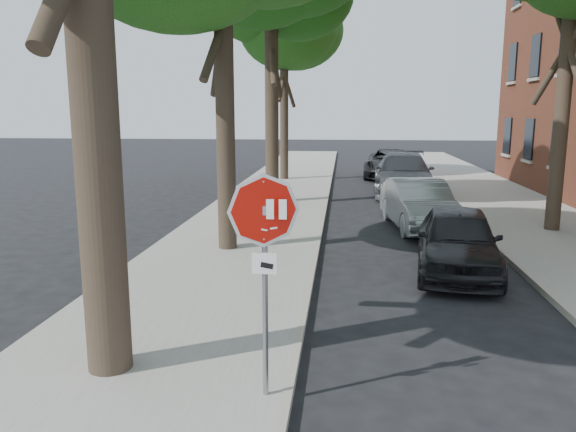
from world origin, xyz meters
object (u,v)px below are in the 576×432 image
Objects in this scene: car_b at (419,204)px; stop_sign at (264,243)px; tree_far at (284,27)px; car_c at (403,174)px; car_a at (458,240)px; car_d at (390,163)px.

stop_sign is at bearing -113.35° from car_b.
car_b is at bearing -64.82° from tree_far.
tree_far is at bearing 146.22° from car_c.
car_c is (3.30, 17.13, -1.12)m from stop_sign.
stop_sign is 0.28× the size of tree_far.
tree_far is 2.16× the size of car_b.
car_a is 11.29m from car_c.
stop_sign is 17.48m from car_c.
car_b is 12.58m from car_d.
car_d is (0.18, 12.58, 0.02)m from car_b.
stop_sign is at bearing -91.56° from car_d.
car_d is (-0.06, 5.79, -0.10)m from car_c.
tree_far is 8.54m from car_d.
tree_far reaches higher than stop_sign.
stop_sign is 10.85m from car_b.
tree_far is at bearing 95.46° from stop_sign.
car_a is (3.29, 5.83, -1.25)m from stop_sign.
car_b is (3.06, 10.34, -1.24)m from stop_sign.
tree_far is 13.59m from car_b.
tree_far reaches higher than car_a.
car_c is at bearing 81.06° from car_b.
car_a is at bearing -83.33° from car_d.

